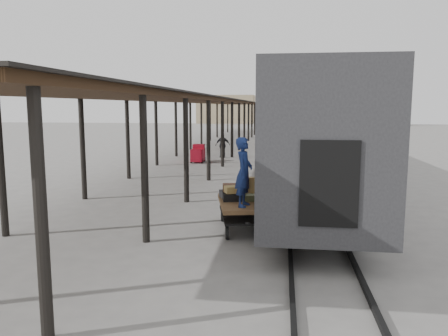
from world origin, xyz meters
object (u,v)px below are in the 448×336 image
baggage_cart (241,208)px  porter (244,172)px  pedestrian (223,145)px  luggage_tug (198,154)px

baggage_cart → porter: bearing=-91.0°
baggage_cart → porter: 1.35m
porter → pedestrian: size_ratio=1.08×
baggage_cart → pedestrian: bearing=87.8°
luggage_tug → porter: 16.64m
porter → luggage_tug: bearing=24.2°
baggage_cart → luggage_tug: size_ratio=1.97×
luggage_tug → porter: bearing=-75.7°
luggage_tug → pedestrian: pedestrian is taller
baggage_cart → luggage_tug: luggage_tug is taller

